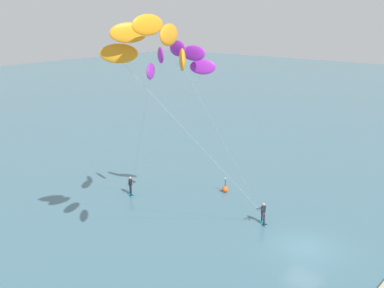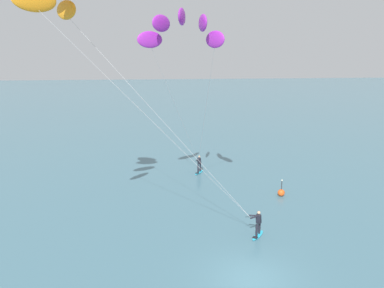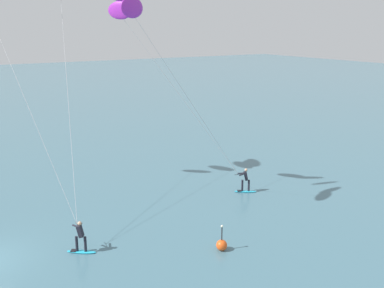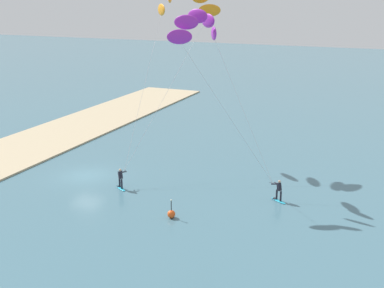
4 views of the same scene
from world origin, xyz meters
The scene contains 4 objects.
ground_plane centered at (0.00, 0.00, 0.00)m, with size 240.00×240.00×0.00m, color #426B7A.
kitesurfer_nearshore centered at (-9.53, 4.97, 13.87)m, with size 13.18×6.70×15.72m.
kitesurfer_mid_water centered at (-2.78, 9.42, 12.16)m, with size 5.75×9.66×13.90m.
marker_buoy centered at (5.01, 10.46, 0.30)m, with size 0.56×0.56×1.38m.
Camera 1 is at (-28.20, -13.12, 15.95)m, focal length 44.89 mm.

